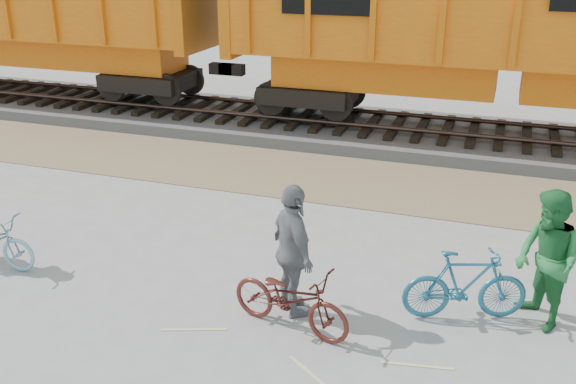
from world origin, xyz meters
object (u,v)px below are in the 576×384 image
hopper_car_left (2,6)px  bicycle_teal (465,285)px  bicycle_maroon (290,299)px  person_woman (293,251)px  hopper_car_center (516,27)px  person_man (547,260)px

hopper_car_left → bicycle_teal: (14.76, -8.29, -2.49)m
bicycle_maroon → person_woman: 0.65m
hopper_car_center → person_man: hopper_car_center is taller
bicycle_maroon → bicycle_teal: bearing=-51.5°
bicycle_teal → person_man: 1.12m
hopper_car_center → bicycle_maroon: hopper_car_center is taller
hopper_car_left → bicycle_teal: hopper_car_left is taller
bicycle_maroon → person_man: 3.46m
bicycle_teal → bicycle_maroon: 2.43m
hopper_car_center → hopper_car_left: bearing=180.0°
bicycle_maroon → person_woman: size_ratio=0.92×
hopper_car_center → bicycle_teal: bearing=-91.6°
bicycle_teal → hopper_car_center: bearing=-20.9°
hopper_car_center → person_man: bearing=-84.6°
person_man → bicycle_maroon: bearing=-100.7°
person_man → person_woman: (-3.29, -0.85, -0.00)m
bicycle_maroon → person_man: (3.19, 1.25, 0.51)m
hopper_car_left → bicycle_maroon: hopper_car_left is taller
hopper_car_left → person_man: 17.83m
hopper_car_left → bicycle_teal: 17.11m
hopper_car_left → hopper_car_center: 15.00m
hopper_car_center → person_woman: (-2.52, -8.94, -2.04)m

